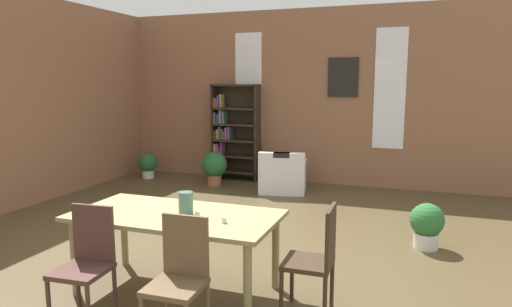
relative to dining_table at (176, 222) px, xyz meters
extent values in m
plane|color=brown|center=(0.19, 0.69, -0.68)|extent=(11.30, 11.30, 0.00)
cube|color=#926144|center=(0.19, 5.10, 0.99)|extent=(8.77, 0.12, 3.32)
cube|color=white|center=(-1.17, 5.03, 1.15)|extent=(0.55, 0.02, 2.16)
cube|color=white|center=(1.55, 5.03, 1.15)|extent=(0.55, 0.02, 2.16)
cube|color=#928354|center=(0.00, 0.00, 0.06)|extent=(1.90, 0.95, 0.04)
cylinder|color=#928354|center=(-0.85, -0.38, -0.32)|extent=(0.07, 0.07, 0.72)
cylinder|color=#928354|center=(0.85, -0.38, -0.32)|extent=(0.07, 0.07, 0.72)
cylinder|color=#928354|center=(-0.85, 0.38, -0.32)|extent=(0.07, 0.07, 0.72)
cylinder|color=#928354|center=(0.85, 0.38, -0.32)|extent=(0.07, 0.07, 0.72)
cylinder|color=#4C7266|center=(0.11, 0.00, 0.19)|extent=(0.13, 0.13, 0.21)
cylinder|color=silver|center=(0.23, -0.01, 0.10)|extent=(0.04, 0.04, 0.05)
cylinder|color=silver|center=(0.54, -0.11, 0.11)|extent=(0.04, 0.04, 0.05)
cylinder|color=silver|center=(0.22, -0.17, 0.10)|extent=(0.04, 0.04, 0.04)
cube|color=#39291B|center=(1.25, 0.00, -0.23)|extent=(0.41, 0.41, 0.04)
cube|color=#39291B|center=(1.44, 0.00, 0.02)|extent=(0.04, 0.38, 0.50)
cylinder|color=#39291B|center=(1.07, 0.18, -0.46)|extent=(0.04, 0.04, 0.43)
cylinder|color=#39291B|center=(1.08, -0.18, -0.46)|extent=(0.04, 0.04, 0.43)
cylinder|color=#39291B|center=(1.43, 0.18, -0.46)|extent=(0.04, 0.04, 0.43)
cylinder|color=#39291B|center=(1.44, -0.18, -0.46)|extent=(0.04, 0.04, 0.43)
cube|color=#4C2F28|center=(-0.43, -0.78, -0.23)|extent=(0.43, 0.43, 0.04)
cube|color=#4C2F28|center=(-0.44, -0.59, 0.02)|extent=(0.38, 0.06, 0.50)
cylinder|color=#4C2F28|center=(-0.59, -0.97, -0.46)|extent=(0.04, 0.04, 0.43)
cylinder|color=#4C2F28|center=(-0.62, -0.61, -0.46)|extent=(0.04, 0.04, 0.43)
cylinder|color=#4C2F28|center=(-0.26, -0.58, -0.46)|extent=(0.04, 0.04, 0.43)
cube|color=brown|center=(0.43, -0.78, -0.23)|extent=(0.41, 0.41, 0.04)
cube|color=brown|center=(0.42, -0.59, 0.02)|extent=(0.38, 0.04, 0.50)
cylinder|color=brown|center=(0.24, -0.60, -0.46)|extent=(0.04, 0.04, 0.43)
cube|color=#2D2319|center=(-1.83, 4.82, 0.28)|extent=(0.04, 0.33, 1.91)
cube|color=#2D2319|center=(-0.90, 4.82, 0.28)|extent=(0.04, 0.33, 1.91)
cube|color=#2D2319|center=(-1.36, 4.98, 0.28)|extent=(0.96, 0.01, 1.91)
cube|color=#2D2319|center=(-1.36, 4.82, -0.52)|extent=(0.92, 0.33, 0.04)
cube|color=#284C8C|center=(-1.78, 4.82, -0.37)|extent=(0.05, 0.19, 0.25)
cube|color=#B22D28|center=(-1.73, 4.82, -0.36)|extent=(0.04, 0.25, 0.26)
cube|color=#284C8C|center=(-1.69, 4.82, -0.42)|extent=(0.03, 0.23, 0.15)
cube|color=#8C4C8C|center=(-1.65, 4.82, -0.39)|extent=(0.03, 0.20, 0.20)
cube|color=#2D2319|center=(-1.36, 4.82, -0.20)|extent=(0.92, 0.33, 0.04)
cube|color=gold|center=(-1.79, 4.82, -0.07)|extent=(0.03, 0.25, 0.21)
cube|color=#8C4C8C|center=(-1.75, 4.82, -0.07)|extent=(0.05, 0.20, 0.22)
cube|color=#B22D28|center=(-1.70, 4.82, -0.10)|extent=(0.03, 0.19, 0.16)
cube|color=#8C4C8C|center=(-1.66, 4.82, -0.05)|extent=(0.03, 0.19, 0.26)
cube|color=#2D2319|center=(-1.36, 4.82, 0.12)|extent=(0.92, 0.33, 0.04)
cube|color=#4C4C51|center=(-1.79, 4.82, 0.22)|extent=(0.04, 0.22, 0.16)
cube|color=orange|center=(-1.73, 4.82, 0.24)|extent=(0.04, 0.22, 0.20)
cube|color=#4C4C51|center=(-1.68, 4.82, 0.27)|extent=(0.04, 0.28, 0.25)
cube|color=#33724C|center=(-1.63, 4.82, 0.24)|extent=(0.04, 0.20, 0.21)
cube|color=#B22D28|center=(-1.59, 4.82, 0.22)|extent=(0.03, 0.25, 0.16)
cube|color=#8C4C8C|center=(-1.54, 4.82, 0.26)|extent=(0.04, 0.25, 0.24)
cube|color=#4C4C51|center=(-1.48, 4.82, 0.27)|extent=(0.05, 0.25, 0.25)
cube|color=#2D2319|center=(-1.36, 4.82, 0.44)|extent=(0.92, 0.33, 0.04)
cube|color=#4C4C51|center=(-1.78, 4.82, 0.57)|extent=(0.05, 0.24, 0.21)
cube|color=#284C8C|center=(-1.72, 4.82, 0.55)|extent=(0.04, 0.22, 0.19)
cube|color=#8C4C8C|center=(-1.66, 4.82, 0.59)|extent=(0.05, 0.26, 0.27)
cube|color=#33724C|center=(-1.60, 4.82, 0.58)|extent=(0.05, 0.22, 0.24)
cube|color=#2D2319|center=(-1.36, 4.82, 0.76)|extent=(0.92, 0.33, 0.04)
cube|color=#B22D28|center=(-1.78, 4.82, 0.87)|extent=(0.05, 0.25, 0.19)
cube|color=#B22D28|center=(-1.74, 4.82, 0.87)|extent=(0.03, 0.26, 0.19)
cube|color=#284C8C|center=(-1.70, 4.82, 0.90)|extent=(0.03, 0.27, 0.24)
cube|color=gold|center=(-1.66, 4.82, 0.91)|extent=(0.03, 0.18, 0.26)
cube|color=#2D2319|center=(-1.36, 4.82, 1.22)|extent=(0.92, 0.33, 0.04)
cube|color=silver|center=(-0.19, 4.19, -0.48)|extent=(0.94, 0.94, 0.40)
cube|color=silver|center=(-0.13, 3.87, -0.10)|extent=(0.82, 0.31, 0.35)
cube|color=silver|center=(0.15, 4.25, -0.20)|extent=(0.25, 0.73, 0.15)
cube|color=silver|center=(-0.52, 4.12, -0.20)|extent=(0.25, 0.73, 0.15)
cube|color=black|center=(-0.13, 3.87, 0.03)|extent=(0.31, 0.22, 0.08)
cylinder|color=silver|center=(-3.12, 4.34, -0.60)|extent=(0.24, 0.24, 0.16)
sphere|color=#235B2D|center=(-3.12, 4.34, -0.36)|extent=(0.39, 0.39, 0.39)
cylinder|color=#9E6042|center=(-1.55, 4.17, -0.57)|extent=(0.27, 0.27, 0.21)
sphere|color=#235B2D|center=(-1.55, 4.17, -0.28)|extent=(0.49, 0.49, 0.49)
cylinder|color=silver|center=(2.22, 1.98, -0.58)|extent=(0.28, 0.28, 0.19)
sphere|color=#2D6B33|center=(2.22, 1.98, -0.33)|extent=(0.40, 0.40, 0.40)
cube|color=black|center=(0.71, 5.02, 1.36)|extent=(0.56, 0.03, 0.72)
camera|label=1|loc=(2.07, -3.57, 1.28)|focal=31.98mm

